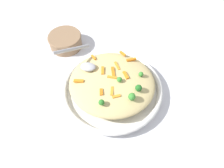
# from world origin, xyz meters

# --- Properties ---
(ground_plane) EXTENTS (2.40, 2.40, 0.00)m
(ground_plane) POSITION_xyz_m (0.00, 0.00, 0.00)
(ground_plane) COLOR silver
(serving_bowl) EXTENTS (0.37, 0.37, 0.04)m
(serving_bowl) POSITION_xyz_m (0.00, 0.00, 0.02)
(serving_bowl) COLOR white
(serving_bowl) RESTS_ON ground_plane
(pasta_mound) EXTENTS (0.31, 0.29, 0.06)m
(pasta_mound) POSITION_xyz_m (0.00, 0.00, 0.07)
(pasta_mound) COLOR #D1BA7A
(pasta_mound) RESTS_ON serving_bowl
(carrot_piece_0) EXTENTS (0.02, 0.02, 0.01)m
(carrot_piece_0) POSITION_xyz_m (-0.08, 0.09, 0.09)
(carrot_piece_0) COLOR orange
(carrot_piece_0) RESTS_ON pasta_mound
(carrot_piece_1) EXTENTS (0.02, 0.03, 0.01)m
(carrot_piece_1) POSITION_xyz_m (-0.03, -0.06, 0.09)
(carrot_piece_1) COLOR orange
(carrot_piece_1) RESTS_ON pasta_mound
(carrot_piece_2) EXTENTS (0.02, 0.04, 0.01)m
(carrot_piece_2) POSITION_xyz_m (-0.00, 0.03, 0.10)
(carrot_piece_2) COLOR orange
(carrot_piece_2) RESTS_ON pasta_mound
(carrot_piece_3) EXTENTS (0.03, 0.02, 0.01)m
(carrot_piece_3) POSITION_xyz_m (0.02, -0.07, 0.09)
(carrot_piece_3) COLOR orange
(carrot_piece_3) RESTS_ON pasta_mound
(carrot_piece_4) EXTENTS (0.04, 0.02, 0.01)m
(carrot_piece_4) POSITION_xyz_m (0.06, 0.10, 0.09)
(carrot_piece_4) COLOR orange
(carrot_piece_4) RESTS_ON pasta_mound
(carrot_piece_5) EXTENTS (0.02, 0.03, 0.01)m
(carrot_piece_5) POSITION_xyz_m (-0.04, 0.03, 0.10)
(carrot_piece_5) COLOR orange
(carrot_piece_5) RESTS_ON pasta_mound
(carrot_piece_6) EXTENTS (0.03, 0.01, 0.01)m
(carrot_piece_6) POSITION_xyz_m (-0.00, 0.00, 0.10)
(carrot_piece_6) COLOR orange
(carrot_piece_6) RESTS_ON pasta_mound
(carrot_piece_7) EXTENTS (0.03, 0.04, 0.01)m
(carrot_piece_7) POSITION_xyz_m (0.01, 0.06, 0.09)
(carrot_piece_7) COLOR orange
(carrot_piece_7) RESTS_ON pasta_mound
(carrot_piece_8) EXTENTS (0.01, 0.03, 0.01)m
(carrot_piece_8) POSITION_xyz_m (0.01, -0.05, 0.09)
(carrot_piece_8) COLOR orange
(carrot_piece_8) RESTS_ON pasta_mound
(carrot_piece_9) EXTENTS (0.03, 0.02, 0.01)m
(carrot_piece_9) POSITION_xyz_m (0.02, 0.12, 0.09)
(carrot_piece_9) COLOR orange
(carrot_piece_9) RESTS_ON pasta_mound
(carrot_piece_10) EXTENTS (0.04, 0.01, 0.01)m
(carrot_piece_10) POSITION_xyz_m (-0.11, -0.03, 0.09)
(carrot_piece_10) COLOR orange
(carrot_piece_10) RESTS_ON pasta_mound
(carrot_piece_11) EXTENTS (0.03, 0.03, 0.01)m
(carrot_piece_11) POSITION_xyz_m (0.05, 0.02, 0.10)
(carrot_piece_11) COLOR orange
(carrot_piece_11) RESTS_ON pasta_mound
(broccoli_floret_0) EXTENTS (0.02, 0.02, 0.03)m
(broccoli_floret_0) POSITION_xyz_m (0.08, -0.07, 0.11)
(broccoli_floret_0) COLOR #377928
(broccoli_floret_0) RESTS_ON pasta_mound
(broccoli_floret_1) EXTENTS (0.02, 0.02, 0.02)m
(broccoli_floret_1) POSITION_xyz_m (0.03, -0.01, 0.10)
(broccoli_floret_1) COLOR #377928
(broccoli_floret_1) RESTS_ON pasta_mound
(broccoli_floret_2) EXTENTS (0.02, 0.02, 0.02)m
(broccoli_floret_2) POSITION_xyz_m (0.10, 0.03, 0.10)
(broccoli_floret_2) COLOR #377928
(broccoli_floret_2) RESTS_ON pasta_mound
(broccoli_floret_3) EXTENTS (0.02, 0.02, 0.02)m
(broccoli_floret_3) POSITION_xyz_m (-0.02, -0.11, 0.10)
(broccoli_floret_3) COLOR #296820
(broccoli_floret_3) RESTS_ON pasta_mound
(broccoli_floret_4) EXTENTS (0.02, 0.02, 0.03)m
(broccoli_floret_4) POSITION_xyz_m (0.09, -0.04, 0.10)
(broccoli_floret_4) COLOR #205B1C
(broccoli_floret_4) RESTS_ON pasta_mound
(serving_spoon) EXTENTS (0.14, 0.14, 0.09)m
(serving_spoon) POSITION_xyz_m (-0.12, 0.05, 0.12)
(serving_spoon) COLOR #B7B7BC
(serving_spoon) RESTS_ON pasta_mound
(companion_bowl) EXTENTS (0.15, 0.15, 0.06)m
(companion_bowl) POSITION_xyz_m (-0.24, 0.22, 0.03)
(companion_bowl) COLOR #8C6B4C
(companion_bowl) RESTS_ON ground_plane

